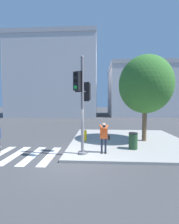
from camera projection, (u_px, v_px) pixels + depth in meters
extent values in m
plane|color=#424244|center=(71.00, 159.00, 7.50)|extent=(160.00, 160.00, 0.00)
cube|color=#9E9B96|center=(128.00, 141.00, 10.79)|extent=(8.00, 8.00, 0.13)
cube|color=silver|center=(51.00, 156.00, 7.99)|extent=(0.47, 2.86, 0.01)
cube|color=silver|center=(33.00, 155.00, 8.05)|extent=(0.47, 2.86, 0.01)
cube|color=silver|center=(15.00, 155.00, 8.10)|extent=(0.47, 2.86, 0.01)
cylinder|color=slate|center=(83.00, 153.00, 7.90)|extent=(0.46, 0.46, 0.12)
cylinder|color=slate|center=(82.00, 106.00, 7.74)|extent=(0.16, 0.16, 4.84)
sphere|color=slate|center=(82.00, 57.00, 7.58)|extent=(0.17, 0.17, 0.17)
cylinder|color=slate|center=(85.00, 92.00, 7.88)|extent=(0.17, 0.28, 0.05)
cube|color=black|center=(87.00, 92.00, 8.10)|extent=(0.38, 0.35, 0.90)
cube|color=black|center=(86.00, 92.00, 7.99)|extent=(0.39, 0.21, 1.02)
cylinder|color=black|center=(88.00, 87.00, 8.20)|extent=(0.17, 0.10, 0.17)
cylinder|color=black|center=(88.00, 92.00, 8.22)|extent=(0.17, 0.10, 0.17)
cylinder|color=green|center=(88.00, 97.00, 8.24)|extent=(0.17, 0.10, 0.17)
cylinder|color=slate|center=(80.00, 82.00, 7.47)|extent=(0.17, 0.28, 0.05)
cube|color=black|center=(77.00, 81.00, 7.24)|extent=(0.37, 0.35, 0.90)
cube|color=black|center=(79.00, 82.00, 7.35)|extent=(0.39, 0.21, 1.02)
cylinder|color=black|center=(75.00, 75.00, 7.10)|extent=(0.17, 0.10, 0.17)
cylinder|color=black|center=(75.00, 81.00, 7.12)|extent=(0.17, 0.10, 0.17)
cylinder|color=green|center=(75.00, 87.00, 7.14)|extent=(0.17, 0.10, 0.17)
cube|color=black|center=(102.00, 153.00, 8.01)|extent=(0.09, 0.24, 0.05)
cube|color=black|center=(106.00, 153.00, 8.00)|extent=(0.09, 0.24, 0.05)
cylinder|color=#282D42|center=(102.00, 146.00, 8.05)|extent=(0.11, 0.11, 0.79)
cylinder|color=#282D42|center=(106.00, 146.00, 8.04)|extent=(0.11, 0.11, 0.79)
cube|color=#E55623|center=(104.00, 133.00, 8.00)|extent=(0.40, 0.22, 0.56)
sphere|color=tan|center=(104.00, 125.00, 7.97)|extent=(0.22, 0.22, 0.22)
cube|color=black|center=(104.00, 126.00, 7.66)|extent=(0.12, 0.10, 0.09)
cylinder|color=black|center=(104.00, 126.00, 7.59)|extent=(0.06, 0.08, 0.06)
cylinder|color=#E55623|center=(101.00, 127.00, 7.84)|extent=(0.23, 0.35, 0.23)
cylinder|color=#E55623|center=(106.00, 127.00, 7.83)|extent=(0.23, 0.35, 0.23)
cube|color=black|center=(109.00, 137.00, 8.02)|extent=(0.10, 0.20, 0.26)
cylinder|color=brown|center=(144.00, 122.00, 10.54)|extent=(0.31, 0.31, 2.68)
ellipsoid|color=#38752D|center=(145.00, 84.00, 10.37)|extent=(3.64, 3.64, 4.00)
cylinder|color=yellow|center=(85.00, 136.00, 10.50)|extent=(0.18, 0.18, 0.65)
sphere|color=yellow|center=(85.00, 131.00, 10.48)|extent=(0.16, 0.16, 0.16)
cylinder|color=yellow|center=(85.00, 136.00, 10.37)|extent=(0.08, 0.06, 0.08)
cylinder|color=#234728|center=(133.00, 141.00, 8.71)|extent=(0.50, 0.50, 0.91)
cylinder|color=black|center=(133.00, 133.00, 8.68)|extent=(0.52, 0.52, 0.04)
cube|color=#BCBCC1|center=(56.00, 80.00, 31.54)|extent=(16.97, 10.40, 15.03)
cube|color=#A3A3A8|center=(56.00, 42.00, 31.03)|extent=(17.17, 10.60, 0.80)
cube|color=#BCBCC1|center=(145.00, 93.00, 32.92)|extent=(15.50, 11.83, 9.87)
cube|color=#A3A3A8|center=(145.00, 68.00, 32.57)|extent=(15.70, 12.03, 0.80)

